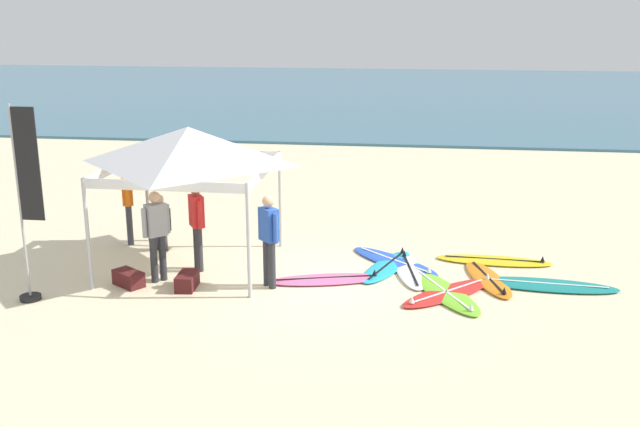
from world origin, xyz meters
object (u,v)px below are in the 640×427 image
at_px(surfboard_white, 410,271).
at_px(person_black, 160,220).
at_px(surfboard_red, 447,293).
at_px(person_grey, 157,230).
at_px(person_red, 197,221).
at_px(surfboard_cyan, 387,266).
at_px(surfboard_orange, 488,279).
at_px(surfboard_yellow, 494,261).
at_px(surfboard_pink, 327,279).
at_px(gear_bag_near_tent, 187,281).
at_px(surfboard_lime, 444,292).
at_px(person_blue, 269,235).
at_px(surfboard_blue, 395,261).
at_px(banner_flag, 27,213).
at_px(surfboard_teal, 546,285).
at_px(gear_bag_by_pole, 129,278).
at_px(canopy_tent, 189,146).

relative_size(surfboard_white, person_black, 1.70).
distance_m(surfboard_red, surfboard_white, 1.23).
xyz_separation_m(person_grey, person_red, (0.55, 0.69, 0.00)).
bearing_deg(surfboard_cyan, surfboard_white, -24.87).
bearing_deg(surfboard_orange, surfboard_yellow, 78.74).
relative_size(surfboard_pink, gear_bag_near_tent, 3.81).
height_order(surfboard_pink, surfboard_cyan, same).
bearing_deg(surfboard_lime, surfboard_pink, 170.97).
distance_m(surfboard_yellow, gear_bag_near_tent, 6.05).
bearing_deg(surfboard_cyan, person_grey, -163.08).
height_order(surfboard_yellow, person_blue, person_blue).
relative_size(surfboard_pink, person_red, 1.34).
height_order(surfboard_blue, banner_flag, banner_flag).
bearing_deg(surfboard_teal, surfboard_pink, -176.43).
bearing_deg(person_black, surfboard_blue, -2.13).
distance_m(surfboard_white, person_red, 4.19).
bearing_deg(gear_bag_by_pole, surfboard_orange, 9.84).
distance_m(surfboard_blue, surfboard_white, 0.61).
xyz_separation_m(surfboard_yellow, surfboard_lime, (-1.04, -1.83, -0.00)).
relative_size(surfboard_red, surfboard_cyan, 0.91).
height_order(surfboard_teal, person_red, person_red).
bearing_deg(person_black, canopy_tent, -41.35).
distance_m(surfboard_blue, surfboard_orange, 1.91).
relative_size(surfboard_yellow, person_black, 1.91).
distance_m(surfboard_blue, gear_bag_by_pole, 5.12).
height_order(surfboard_orange, gear_bag_by_pole, gear_bag_by_pole).
relative_size(surfboard_teal, banner_flag, 0.76).
bearing_deg(surfboard_cyan, banner_flag, -157.61).
xyz_separation_m(surfboard_yellow, surfboard_blue, (-1.97, -0.33, -0.00)).
height_order(surfboard_orange, banner_flag, banner_flag).
relative_size(surfboard_red, banner_flag, 0.57).
bearing_deg(person_grey, surfboard_pink, 7.51).
relative_size(person_blue, banner_flag, 0.50).
xyz_separation_m(surfboard_orange, person_blue, (-3.96, -0.84, 0.95)).
distance_m(person_blue, banner_flag, 4.09).
height_order(person_grey, banner_flag, banner_flag).
relative_size(person_blue, person_red, 1.00).
bearing_deg(banner_flag, person_blue, 16.74).
bearing_deg(canopy_tent, gear_bag_near_tent, -78.93).
bearing_deg(person_red, person_grey, -128.73).
height_order(surfboard_pink, person_red, person_red).
relative_size(surfboard_blue, surfboard_white, 1.02).
height_order(surfboard_lime, surfboard_white, same).
relative_size(surfboard_cyan, person_grey, 1.25).
bearing_deg(person_red, canopy_tent, 127.23).
bearing_deg(surfboard_yellow, canopy_tent, -170.21).
distance_m(surfboard_cyan, person_blue, 2.61).
bearing_deg(person_blue, banner_flag, -163.26).
bearing_deg(surfboard_cyan, surfboard_red, -48.08).
height_order(canopy_tent, person_blue, canopy_tent).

